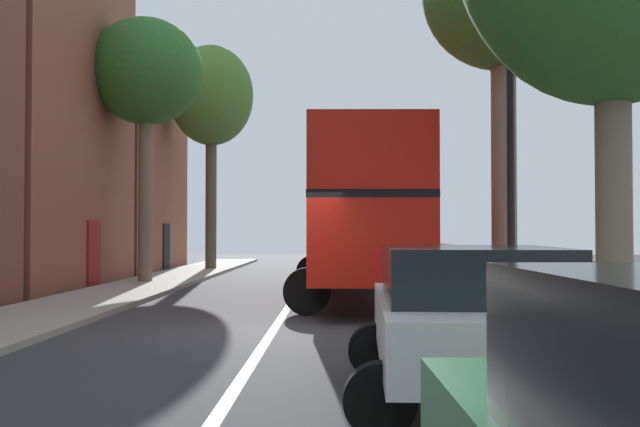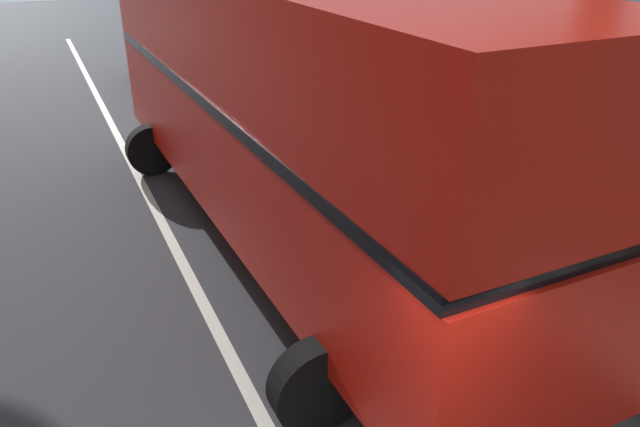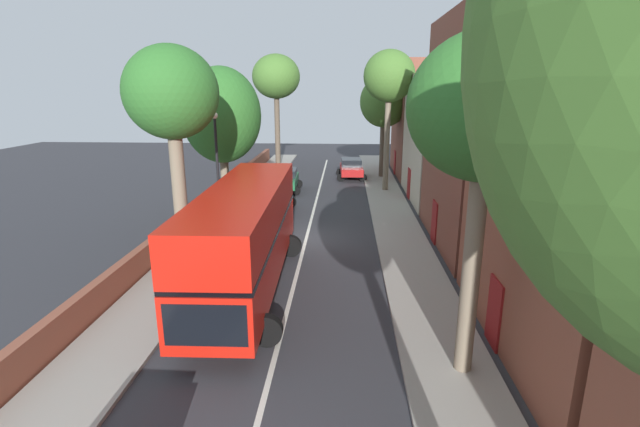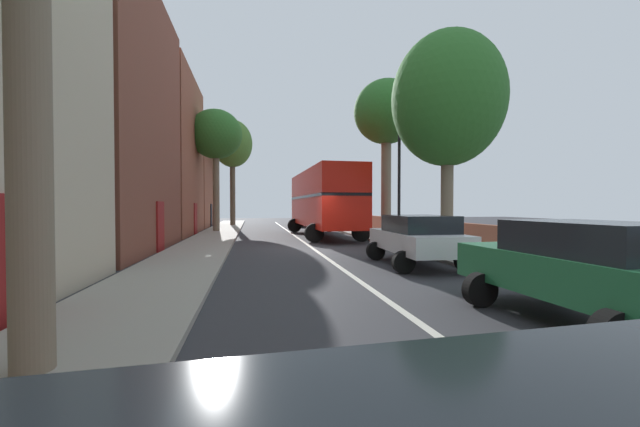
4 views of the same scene
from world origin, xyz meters
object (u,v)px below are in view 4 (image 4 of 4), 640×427
double_decker_bus (323,199)px  street_tree_left_0 (216,136)px  parked_car_red_right_1 (309,217)px  lamppost_right (399,167)px  street_tree_left_6 (232,145)px  litter_bin_right (452,236)px  parked_car_white_right_3 (417,237)px  street_tree_right_1 (448,100)px  street_tree_right_3 (386,115)px  parked_car_green_right_0 (583,266)px

double_decker_bus → street_tree_left_0: street_tree_left_0 is taller
parked_car_red_right_1 → lamppost_right: bearing=-83.9°
parked_car_red_right_1 → street_tree_left_6: bearing=162.7°
litter_bin_right → double_decker_bus: bearing=111.8°
parked_car_white_right_3 → lamppost_right: bearing=72.6°
street_tree_right_1 → street_tree_right_3: street_tree_right_3 is taller
street_tree_right_3 → street_tree_left_6: size_ratio=0.91×
parked_car_red_right_1 → parked_car_green_right_0: bearing=-90.0°
parked_car_red_right_1 → street_tree_left_0: 11.61m
double_decker_bus → parked_car_green_right_0: size_ratio=2.73×
parked_car_white_right_3 → parked_car_red_right_1: bearing=90.0°
parked_car_red_right_1 → parked_car_white_right_3: parked_car_white_right_3 is taller
litter_bin_right → street_tree_right_3: bearing=92.8°
double_decker_bus → parked_car_red_right_1: size_ratio=2.48×
double_decker_bus → street_tree_left_6: 15.51m
street_tree_left_6 → litter_bin_right: street_tree_left_6 is taller
parked_car_green_right_0 → parked_car_red_right_1: parked_car_green_right_0 is taller
parked_car_white_right_3 → litter_bin_right: bearing=43.8°
street_tree_right_3 → parked_car_red_right_1: bearing=100.5°
street_tree_right_3 → lamppost_right: bearing=-100.9°
parked_car_red_right_1 → street_tree_right_1: bearing=-83.3°
parked_car_red_right_1 → street_tree_right_1: size_ratio=0.53×
litter_bin_right → parked_car_red_right_1: bearing=98.0°
parked_car_green_right_0 → litter_bin_right: (2.80, 8.60, -0.24)m
parked_car_white_right_3 → street_tree_right_3: street_tree_right_3 is taller
double_decker_bus → street_tree_right_3: size_ratio=1.24×
lamppost_right → double_decker_bus: bearing=113.7°
double_decker_bus → street_tree_left_6: bearing=115.3°
parked_car_green_right_0 → street_tree_left_0: 24.44m
parked_car_white_right_3 → litter_bin_right: (2.80, 2.69, -0.21)m
street_tree_right_3 → street_tree_left_6: (-9.49, 15.55, 0.55)m
parked_car_white_right_3 → lamppost_right: (1.80, 5.74, 2.88)m
street_tree_left_0 → street_tree_right_3: size_ratio=0.96×
street_tree_left_6 → parked_car_green_right_0: bearing=-77.1°
street_tree_right_3 → double_decker_bus: bearing=143.7°
street_tree_left_6 → parked_car_red_right_1: bearing=-17.3°
street_tree_right_3 → parked_car_green_right_0: bearing=-99.3°
litter_bin_right → lamppost_right: bearing=108.1°
double_decker_bus → parked_car_white_right_3: (0.80, -11.67, -1.43)m
street_tree_left_6 → parked_car_white_right_3: bearing=-74.2°
parked_car_green_right_0 → street_tree_right_1: bearing=74.0°
street_tree_left_6 → street_tree_right_3: bearing=-58.6°
double_decker_bus → street_tree_left_6: street_tree_left_6 is taller
double_decker_bus → parked_car_red_right_1: double_decker_bus is taller
parked_car_red_right_1 → street_tree_left_6: 10.03m
double_decker_bus → litter_bin_right: size_ratio=9.63×
double_decker_bus → street_tree_right_1: bearing=-71.2°
double_decker_bus → street_tree_right_1: (3.17, -9.33, 3.70)m
parked_car_red_right_1 → street_tree_left_0: size_ratio=0.52×
street_tree_left_0 → litter_bin_right: street_tree_left_0 is taller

